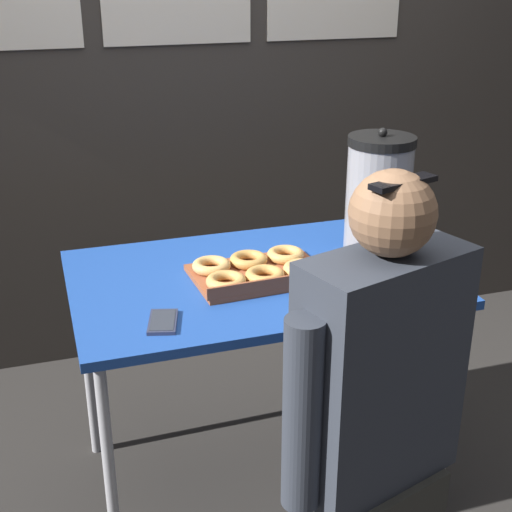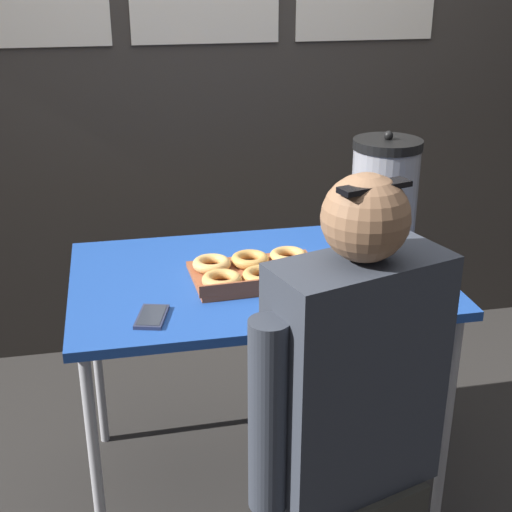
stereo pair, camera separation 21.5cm
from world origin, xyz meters
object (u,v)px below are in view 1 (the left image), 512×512
Objects in this scene: coffee_urn at (378,200)px; donut_box at (257,271)px; cell_phone at (163,322)px; person_seated at (375,433)px.

donut_box is at bearing -177.59° from coffee_urn.
cell_phone is (-0.33, -0.20, -0.02)m from donut_box.
coffee_urn is at bearing 32.05° from cell_phone.
person_seated is at bearing -26.26° from cell_phone.
donut_box is 0.97× the size of coffee_urn.
person_seated reaches higher than cell_phone.
donut_box reaches higher than cell_phone.
cell_phone is at bearing -151.29° from donut_box.
coffee_urn is 0.34× the size of person_seated.
donut_box is at bearing -96.53° from person_seated.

